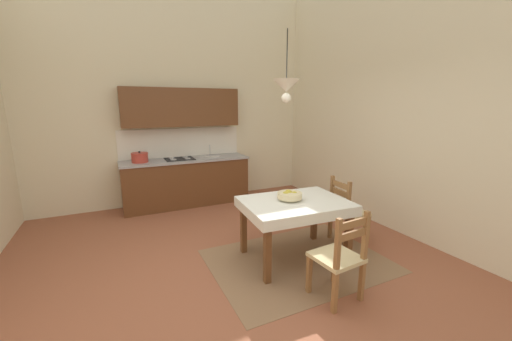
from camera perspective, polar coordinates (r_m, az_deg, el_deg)
ground_plane at (r=3.66m, az=-3.11°, el=-19.72°), size 5.85×6.70×0.10m
wall_back at (r=6.10m, az=-15.02°, el=13.53°), size 5.85×0.12×4.12m
wall_right at (r=4.82m, az=28.43°, el=12.92°), size 0.12×6.70×4.12m
area_rug at (r=3.91m, az=7.96°, el=-16.64°), size 2.10×1.60×0.01m
kitchen_cabinetry at (r=5.87m, az=-13.36°, el=1.84°), size 2.35×0.63×2.20m
dining_table at (r=3.73m, az=7.39°, el=-7.72°), size 1.31×1.01×0.75m
dining_chair_camera_side at (r=3.13m, az=15.57°, el=-15.73°), size 0.45×0.45×0.93m
dining_chair_window_side at (r=4.38m, az=16.96°, el=-7.54°), size 0.45×0.45×0.93m
fruit_bowl at (r=3.70m, az=6.40°, el=-4.71°), size 0.30×0.30×0.12m
pendant_lamp at (r=3.59m, az=5.80°, el=15.66°), size 0.32×0.32×0.80m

